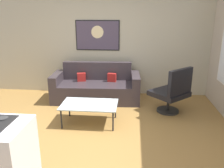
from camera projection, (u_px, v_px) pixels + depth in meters
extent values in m
cube|color=olive|center=(85.00, 141.00, 3.82)|extent=(6.40, 6.40, 0.04)
cube|color=#B0A88E|center=(103.00, 38.00, 5.70)|extent=(6.40, 0.05, 2.80)
cube|color=#322A2F|center=(96.00, 92.00, 5.48)|extent=(1.70, 0.91, 0.43)
cube|color=#322A2F|center=(97.00, 71.00, 5.67)|extent=(1.66, 0.24, 0.44)
cube|color=#322A2F|center=(58.00, 87.00, 5.48)|extent=(0.22, 0.83, 0.65)
cube|color=#322A2F|center=(135.00, 88.00, 5.40)|extent=(0.22, 0.83, 0.65)
cube|color=maroon|center=(81.00, 77.00, 5.54)|extent=(0.22, 0.15, 0.20)
cube|color=maroon|center=(112.00, 77.00, 5.51)|extent=(0.21, 0.12, 0.20)
cube|color=silver|center=(89.00, 104.00, 4.30)|extent=(1.04, 0.64, 0.02)
cylinder|color=#232326|center=(61.00, 119.00, 4.14)|extent=(0.03, 0.03, 0.37)
cylinder|color=#232326|center=(113.00, 121.00, 4.06)|extent=(0.03, 0.03, 0.37)
cylinder|color=#232326|center=(69.00, 107.00, 4.65)|extent=(0.03, 0.03, 0.37)
cylinder|color=#232326|center=(115.00, 109.00, 4.57)|extent=(0.03, 0.03, 0.37)
cylinder|color=black|center=(168.00, 110.00, 4.91)|extent=(0.46, 0.46, 0.04)
cylinder|color=black|center=(168.00, 101.00, 4.85)|extent=(0.06, 0.06, 0.38)
cube|color=black|center=(169.00, 93.00, 4.79)|extent=(0.92, 0.92, 0.10)
cube|color=black|center=(180.00, 82.00, 4.51)|extent=(0.54, 0.51, 0.52)
cylinder|color=#2D2D2D|center=(3.00, 118.00, 2.51)|extent=(0.11, 0.11, 0.01)
cube|color=black|center=(98.00, 35.00, 5.66)|extent=(1.08, 0.01, 0.73)
cube|color=#493E50|center=(98.00, 35.00, 5.65)|extent=(1.03, 0.02, 0.68)
cylinder|color=beige|center=(97.00, 32.00, 5.61)|extent=(0.30, 0.01, 0.30)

